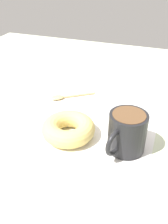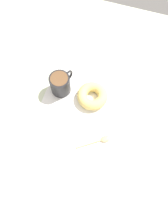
{
  "view_description": "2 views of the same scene",
  "coord_description": "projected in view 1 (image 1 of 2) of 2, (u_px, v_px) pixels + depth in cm",
  "views": [
    {
      "loc": [
        48.97,
        19.34,
        34.79
      ],
      "look_at": [
        1.39,
        2.39,
        2.3
      ],
      "focal_mm": 40.0,
      "sensor_mm": 36.0,
      "label": 1
    },
    {
      "loc": [
        -27.36,
        -6.84,
        76.53
      ],
      "look_at": [
        1.39,
        2.39,
        2.3
      ],
      "focal_mm": 35.0,
      "sensor_mm": 36.0,
      "label": 2
    }
  ],
  "objects": [
    {
      "name": "napkin",
      "position": [
        84.0,
        119.0,
        0.61
      ],
      "size": [
        34.74,
        34.74,
        0.3
      ],
      "primitive_type": "cube",
      "rotation": [
        0.0,
        0.0,
        -0.01
      ],
      "color": "white",
      "rests_on": "ground_plane"
    },
    {
      "name": "spoon",
      "position": [
        63.0,
        97.0,
        0.7
      ],
      "size": [
        8.61,
        11.38,
        0.9
      ],
      "color": "#D8B772",
      "rests_on": "napkin"
    },
    {
      "name": "donut",
      "position": [
        68.0,
        128.0,
        0.55
      ],
      "size": [
        11.7,
        11.7,
        3.87
      ],
      "primitive_type": "torus",
      "color": "#E5C66B",
      "rests_on": "napkin"
    },
    {
      "name": "ground_plane",
      "position": [
        77.0,
        118.0,
        0.64
      ],
      "size": [
        120.0,
        120.0,
        2.0
      ],
      "primitive_type": "cube",
      "color": "beige"
    },
    {
      "name": "coffee_cup",
      "position": [
        127.0,
        132.0,
        0.5
      ],
      "size": [
        10.61,
        7.69,
        8.38
      ],
      "color": "black",
      "rests_on": "napkin"
    }
  ]
}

